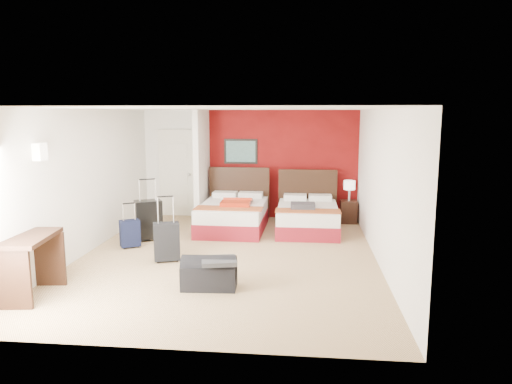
# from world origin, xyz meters

# --- Properties ---
(ground) EXTENTS (6.50, 6.50, 0.00)m
(ground) POSITION_xyz_m (0.00, 0.00, 0.00)
(ground) COLOR tan
(ground) RESTS_ON ground
(room_walls) EXTENTS (5.02, 6.52, 2.50)m
(room_walls) POSITION_xyz_m (-1.40, 1.42, 1.26)
(room_walls) COLOR white
(room_walls) RESTS_ON ground
(red_accent_panel) EXTENTS (3.50, 0.04, 2.50)m
(red_accent_panel) POSITION_xyz_m (0.75, 3.23, 1.25)
(red_accent_panel) COLOR maroon
(red_accent_panel) RESTS_ON ground
(partition_wall) EXTENTS (0.12, 1.20, 2.50)m
(partition_wall) POSITION_xyz_m (-1.00, 2.61, 1.25)
(partition_wall) COLOR silver
(partition_wall) RESTS_ON ground
(entry_door) EXTENTS (0.82, 0.06, 2.05)m
(entry_door) POSITION_xyz_m (-1.75, 3.20, 1.02)
(entry_door) COLOR silver
(entry_door) RESTS_ON ground
(bed_left) EXTENTS (1.35, 1.90, 0.56)m
(bed_left) POSITION_xyz_m (-0.20, 1.90, 0.28)
(bed_left) COLOR white
(bed_left) RESTS_ON ground
(bed_right) EXTENTS (1.25, 1.78, 0.53)m
(bed_right) POSITION_xyz_m (1.36, 1.93, 0.27)
(bed_right) COLOR silver
(bed_right) RESTS_ON ground
(red_suitcase_open) EXTENTS (0.61, 0.83, 0.10)m
(red_suitcase_open) POSITION_xyz_m (-0.10, 1.80, 0.61)
(red_suitcase_open) COLOR #AB260E
(red_suitcase_open) RESTS_ON bed_left
(jacket_bundle) EXTENTS (0.49, 0.40, 0.12)m
(jacket_bundle) POSITION_xyz_m (1.26, 1.63, 0.59)
(jacket_bundle) COLOR #3A393E
(jacket_bundle) RESTS_ON bed_right
(nightstand) EXTENTS (0.36, 0.36, 0.50)m
(nightstand) POSITION_xyz_m (2.28, 2.83, 0.25)
(nightstand) COLOR black
(nightstand) RESTS_ON ground
(table_lamp) EXTENTS (0.33, 0.33, 0.45)m
(table_lamp) POSITION_xyz_m (2.28, 2.83, 0.73)
(table_lamp) COLOR silver
(table_lamp) RESTS_ON nightstand
(suitcase_black) EXTENTS (0.58, 0.51, 0.75)m
(suitcase_black) POSITION_xyz_m (-1.70, 0.94, 0.37)
(suitcase_black) COLOR black
(suitcase_black) RESTS_ON ground
(suitcase_charcoal) EXTENTS (0.48, 0.38, 0.62)m
(suitcase_charcoal) POSITION_xyz_m (-0.97, -0.33, 0.31)
(suitcase_charcoal) COLOR black
(suitcase_charcoal) RESTS_ON ground
(suitcase_navy) EXTENTS (0.41, 0.36, 0.48)m
(suitcase_navy) POSITION_xyz_m (-1.87, 0.39, 0.24)
(suitcase_navy) COLOR black
(suitcase_navy) RESTS_ON ground
(duffel_bag) EXTENTS (0.78, 0.45, 0.39)m
(duffel_bag) POSITION_xyz_m (-0.03, -1.47, 0.19)
(duffel_bag) COLOR black
(duffel_bag) RESTS_ON ground
(jacket_draped) EXTENTS (0.55, 0.50, 0.06)m
(jacket_draped) POSITION_xyz_m (0.12, -1.52, 0.42)
(jacket_draped) COLOR #313236
(jacket_draped) RESTS_ON duffel_bag
(desk) EXTENTS (0.62, 1.06, 0.84)m
(desk) POSITION_xyz_m (-2.31, -2.02, 0.42)
(desk) COLOR #311A10
(desk) RESTS_ON ground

